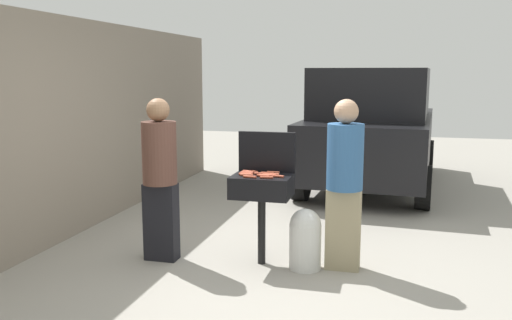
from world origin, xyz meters
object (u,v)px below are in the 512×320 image
Objects in this scene: hot_dog_3 at (267,177)px; hot_dog_13 at (273,174)px; hot_dog_11 at (277,176)px; hot_dog_12 at (247,175)px; hot_dog_1 at (267,173)px; hot_dog_2 at (270,175)px; parked_minivan at (373,127)px; bbq_grill at (262,189)px; hot_dog_8 at (247,173)px; hot_dog_9 at (245,174)px; hot_dog_15 at (273,172)px; hot_dog_10 at (249,171)px; hot_dog_4 at (252,172)px; hot_dog_6 at (265,175)px; hot_dog_0 at (250,177)px; hot_dog_7 at (263,176)px; propane_tank at (305,238)px; person_right at (345,179)px; person_left at (160,174)px; hot_dog_5 at (261,174)px; hot_dog_14 at (248,172)px.

hot_dog_3 is 0.17m from hot_dog_13.
hot_dog_12 is (-0.31, -0.01, 0.00)m from hot_dog_11.
hot_dog_1 is 0.11m from hot_dog_2.
bbq_grill is at bearing 81.89° from parked_minivan.
hot_dog_11 is (0.17, -0.06, 0.16)m from bbq_grill.
hot_dog_9 is at bearing -89.43° from hot_dog_8.
hot_dog_8 and hot_dog_15 have the same top height.
hot_dog_4 is at bearing -39.07° from hot_dog_10.
hot_dog_1 is at bearing 82.16° from parked_minivan.
hot_dog_2 is 1.00× the size of hot_dog_6.
hot_dog_9 is (-0.20, -0.12, 0.00)m from hot_dog_1.
hot_dog_9 is (-0.21, 0.01, 0.00)m from hot_dog_6.
hot_dog_6 is 1.00× the size of hot_dog_11.
hot_dog_4 is (-0.05, 0.26, 0.00)m from hot_dog_0.
hot_dog_12 is (-0.18, -0.15, 0.00)m from hot_dog_1.
hot_dog_0 is at bearing -117.89° from bbq_grill.
hot_dog_7 is (-0.05, -0.06, 0.00)m from hot_dog_2.
propane_tank is 0.71m from person_right.
hot_dog_12 is (-0.17, 0.01, 0.00)m from hot_dog_7.
hot_dog_6 is at bearing 40.74° from hot_dog_0.
hot_dog_8 is at bearing 147.23° from hot_dog_3.
hot_dog_12 reaches higher than propane_tank.
hot_dog_7 is 1.00× the size of hot_dog_11.
person_left reaches higher than propane_tank.
hot_dog_3 is at bearing -23.47° from hot_dog_9.
hot_dog_10 is 0.39m from hot_dog_11.
hot_dog_1 is at bearing 101.20° from hot_dog_3.
person_right reaches higher than hot_dog_5.
hot_dog_10 is 0.92m from person_left.
hot_dog_7 is 1.09m from person_left.
hot_dog_3 is at bearing -18.34° from hot_dog_12.
parked_minivan is (0.82, 4.16, 0.09)m from hot_dog_15.
person_left is at bearing 178.75° from hot_dog_0.
hot_dog_1 is 1.00× the size of hot_dog_7.
hot_dog_0 is at bearing -73.44° from hot_dog_10.
hot_dog_8 is 1.00× the size of hot_dog_12.
hot_dog_11 is (0.14, 0.01, 0.00)m from hot_dog_7.
hot_dog_1 is at bearing -12.94° from person_right.
hot_dog_1 is at bearing -12.75° from hot_dog_10.
hot_dog_6 is (-0.04, -0.03, 0.00)m from hot_dog_2.
hot_dog_15 is at bearing 113.69° from hot_dog_11.
hot_dog_8 is (-0.08, 0.18, 0.00)m from hot_dog_0.
hot_dog_15 is at bearing 24.47° from hot_dog_8.
hot_dog_4 and hot_dog_12 have the same top height.
hot_dog_12 is 0.21× the size of propane_tank.
hot_dog_9 is 0.30m from hot_dog_15.
hot_dog_0 is 1.00× the size of hot_dog_13.
person_right is (0.99, 0.04, -0.02)m from hot_dog_8.
hot_dog_12 is at bearing -3.59° from person_right.
hot_dog_13 and hot_dog_14 have the same top height.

